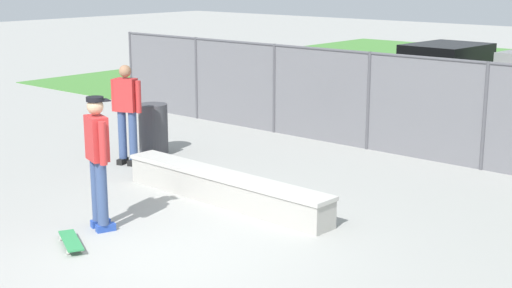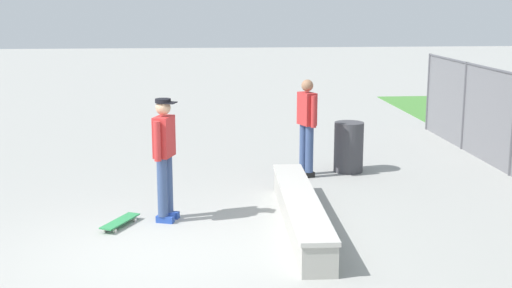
{
  "view_description": "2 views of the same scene",
  "coord_description": "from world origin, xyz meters",
  "px_view_note": "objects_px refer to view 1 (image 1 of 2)",
  "views": [
    {
      "loc": [
        6.46,
        -5.89,
        3.47
      ],
      "look_at": [
        -0.38,
        2.04,
        1.0
      ],
      "focal_mm": 51.92,
      "sensor_mm": 36.0,
      "label": 1
    },
    {
      "loc": [
        8.53,
        0.48,
        3.23
      ],
      "look_at": [
        -1.45,
        1.36,
        1.14
      ],
      "focal_mm": 48.28,
      "sensor_mm": 36.0,
      "label": 2
    }
  ],
  "objects_px": {
    "skateboarder": "(98,156)",
    "car_black": "(448,76)",
    "concrete_ledge": "(224,188)",
    "bystander": "(127,110)",
    "skateboard": "(71,241)",
    "trash_bin": "(153,129)"
  },
  "relations": [
    {
      "from": "skateboarder",
      "to": "bystander",
      "type": "height_order",
      "value": "skateboarder"
    },
    {
      "from": "skateboard",
      "to": "trash_bin",
      "type": "height_order",
      "value": "trash_bin"
    },
    {
      "from": "skateboard",
      "to": "bystander",
      "type": "xyz_separation_m",
      "value": [
        -2.67,
        3.17,
        0.94
      ]
    },
    {
      "from": "concrete_ledge",
      "to": "skateboarder",
      "type": "height_order",
      "value": "skateboarder"
    },
    {
      "from": "concrete_ledge",
      "to": "car_black",
      "type": "distance_m",
      "value": 9.52
    },
    {
      "from": "skateboard",
      "to": "bystander",
      "type": "bearing_deg",
      "value": 130.15
    },
    {
      "from": "concrete_ledge",
      "to": "skateboarder",
      "type": "distance_m",
      "value": 2.17
    },
    {
      "from": "skateboarder",
      "to": "bystander",
      "type": "distance_m",
      "value": 3.51
    },
    {
      "from": "trash_bin",
      "to": "bystander",
      "type": "bearing_deg",
      "value": -71.82
    },
    {
      "from": "car_black",
      "to": "skateboarder",
      "type": "bearing_deg",
      "value": -86.94
    },
    {
      "from": "concrete_ledge",
      "to": "trash_bin",
      "type": "bearing_deg",
      "value": 156.16
    },
    {
      "from": "skateboarder",
      "to": "car_black",
      "type": "distance_m",
      "value": 11.42
    },
    {
      "from": "skateboarder",
      "to": "trash_bin",
      "type": "bearing_deg",
      "value": 128.91
    },
    {
      "from": "skateboarder",
      "to": "bystander",
      "type": "relative_size",
      "value": 1.01
    },
    {
      "from": "skateboard",
      "to": "car_black",
      "type": "xyz_separation_m",
      "value": [
        -0.84,
        12.06,
        0.77
      ]
    },
    {
      "from": "skateboard",
      "to": "car_black",
      "type": "height_order",
      "value": "car_black"
    },
    {
      "from": "skateboarder",
      "to": "car_black",
      "type": "xyz_separation_m",
      "value": [
        -0.61,
        11.4,
        -0.19
      ]
    },
    {
      "from": "concrete_ledge",
      "to": "bystander",
      "type": "xyz_separation_m",
      "value": [
        -2.92,
        0.55,
        0.77
      ]
    },
    {
      "from": "skateboarder",
      "to": "skateboard",
      "type": "relative_size",
      "value": 2.28
    },
    {
      "from": "skateboard",
      "to": "bystander",
      "type": "height_order",
      "value": "bystander"
    },
    {
      "from": "concrete_ledge",
      "to": "bystander",
      "type": "bearing_deg",
      "value": 169.36
    },
    {
      "from": "skateboard",
      "to": "trash_bin",
      "type": "distance_m",
      "value": 5.02
    }
  ]
}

